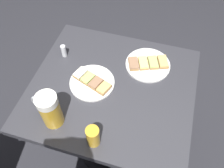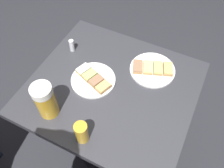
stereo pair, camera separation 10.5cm
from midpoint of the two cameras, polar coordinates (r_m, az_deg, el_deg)
The scene contains 7 objects.
ground_plane at distance 1.74m, azimuth -1.79°, elevation -15.23°, with size 6.00×6.00×0.00m, color #28282D.
cafe_table at distance 1.22m, azimuth -2.48°, elevation -5.59°, with size 0.67×0.74×0.75m.
plate_near at distance 1.08m, azimuth -7.63°, elevation 0.32°, with size 0.21×0.21×0.03m.
plate_far at distance 1.14m, azimuth 6.09°, elevation 4.66°, with size 0.21×0.21×0.03m.
beer_mug at distance 0.95m, azimuth -18.04°, elevation -6.11°, with size 0.08×0.14×0.17m.
beer_glass_small at distance 0.90m, azimuth -8.03°, elevation -12.69°, with size 0.05×0.05×0.10m, color gold.
salt_shaker at distance 1.20m, azimuth -14.10°, elevation 7.62°, with size 0.02×0.02×0.06m, color silver.
Camera 1 is at (0.59, 0.18, 1.63)m, focal length 37.81 mm.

